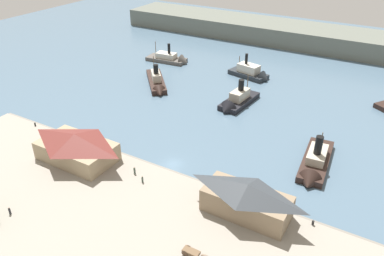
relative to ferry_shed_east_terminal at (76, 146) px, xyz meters
name	(u,v)px	position (x,y,z in m)	size (l,w,h in m)	color
ground_plane	(173,164)	(19.81, 10.89, -4.67)	(320.00, 320.00, 0.00)	slate
quay_promenade	(112,218)	(19.81, -11.11, -4.07)	(110.00, 36.00, 1.20)	gray
seawall_edge	(165,170)	(19.81, 7.29, -4.17)	(110.00, 0.80, 1.00)	slate
ferry_shed_east_terminal	(76,146)	(0.00, 0.00, 0.00)	(18.36, 10.86, 6.83)	#998466
ferry_shed_central_terminal	(247,199)	(41.98, 2.63, 0.07)	(17.00, 7.82, 6.97)	#847056
horse_cart	(197,254)	(39.17, -11.78, -2.55)	(5.83, 1.50, 1.87)	brown
pedestrian_standing_center	(142,179)	(18.69, 0.41, -2.73)	(0.40, 0.40, 1.61)	#3D4C42
pedestrian_near_west_shed	(10,211)	(2.47, -20.67, -2.72)	(0.41, 0.41, 1.64)	#232328
pedestrian_at_waters_edge	(135,171)	(15.28, 2.06, -2.66)	(0.44, 0.44, 1.79)	#3D4C42
mooring_post_west	(35,124)	(-22.04, 5.84, -3.02)	(0.44, 0.44, 0.90)	black
mooring_post_east	(313,223)	(54.15, 6.07, -3.02)	(0.44, 0.44, 0.90)	black
mooring_post_center_east	(55,133)	(-13.60, 5.40, -3.02)	(0.44, 0.44, 0.90)	black
ferry_outer_harbor	(252,73)	(14.87, 71.76, -3.11)	(16.48, 9.15, 10.29)	#23282D
ferry_near_quay	(314,165)	(49.36, 25.70, -3.35)	(7.52, 21.27, 10.02)	black
ferry_mid_harbor	(157,83)	(-10.33, 47.53, -3.31)	(18.21, 19.74, 9.41)	black
ferry_departing_north	(172,59)	(-19.42, 71.03, -3.53)	(17.98, 7.79, 9.66)	#514C47
ferry_approaching_west	(236,102)	(19.57, 47.29, -3.22)	(7.67, 18.00, 10.13)	black
far_headland	(305,36)	(19.81, 120.89, -0.67)	(180.00, 24.00, 8.00)	#60665B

